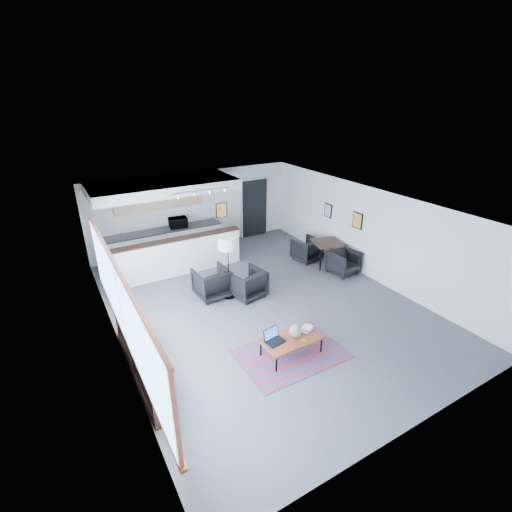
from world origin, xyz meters
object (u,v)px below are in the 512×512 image
microwave (178,221)px  laptop (273,337)px  floor_lamp (228,245)px  dining_chair_near (344,263)px  armchair_right (247,282)px  coffee_table (292,339)px  ceramic_pot (296,331)px  book_stack (307,328)px  armchair_left (212,281)px  dining_table (328,244)px  dining_chair_far (307,250)px

microwave → laptop: bearing=-84.1°
floor_lamp → dining_chair_near: (3.56, -0.44, -1.15)m
dining_chair_near → armchair_right: bearing=169.7°
coffee_table → floor_lamp: 2.96m
floor_lamp → microwave: bearing=92.3°
armchair_right → microwave: 3.72m
laptop → ceramic_pot: bearing=-22.4°
armchair_right → floor_lamp: bearing=-33.8°
laptop → floor_lamp: bearing=74.8°
floor_lamp → dining_chair_near: size_ratio=2.54×
coffee_table → armchair_right: armchair_right is taller
ceramic_pot → microwave: size_ratio=0.46×
book_stack → armchair_left: bearing=106.8°
dining_chair_near → ceramic_pot: bearing=-151.9°
laptop → armchair_left: 2.89m
dining_table → microwave: bearing=140.1°
coffee_table → book_stack: bearing=8.3°
laptop → microwave: bearing=79.7°
ceramic_pot → dining_chair_far: 4.72m
coffee_table → dining_chair_near: bearing=31.7°
ceramic_pot → dining_chair_near: (3.39, 2.28, -0.20)m
laptop → armchair_right: armchair_right is taller
floor_lamp → dining_table: (3.56, 0.31, -0.82)m
ceramic_pot → coffee_table: bearing=-173.9°
coffee_table → dining_table: dining_table is taller
floor_lamp → dining_chair_far: 3.52m
laptop → armchair_right: (0.74, 2.41, -0.06)m
ceramic_pot → book_stack: 0.37m
dining_table → dining_chair_far: dining_table is taller
laptop → armchair_right: bearing=64.2°
coffee_table → dining_table: 4.64m
dining_chair_far → armchair_left: bearing=1.1°
coffee_table → armchair_left: armchair_left is taller
dining_table → dining_chair_near: dining_table is taller
coffee_table → ceramic_pot: (0.10, 0.01, 0.16)m
floor_lamp → dining_chair_near: 3.77m
ceramic_pot → armchair_right: 2.54m
book_stack → ceramic_pot: bearing=-169.0°
dining_table → microwave: size_ratio=1.84×
book_stack → microwave: size_ratio=0.57×
armchair_left → floor_lamp: size_ratio=0.50×
dining_chair_near → dining_chair_far: (-0.36, 1.33, -0.00)m
ceramic_pot → dining_chair_far: dining_chair_far is taller
coffee_table → book_stack: book_stack is taller
book_stack → armchair_left: 3.06m
dining_chair_far → dining_table: bearing=113.3°
armchair_left → dining_chair_far: (3.57, 0.61, -0.10)m
ceramic_pot → floor_lamp: 2.89m
dining_table → dining_chair_far: size_ratio=1.58×
laptop → dining_chair_near: size_ratio=0.60×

